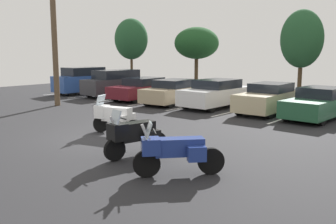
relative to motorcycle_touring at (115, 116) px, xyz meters
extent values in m
cube|color=#262628|center=(0.12, -0.45, -0.72)|extent=(44.00, 44.00, 0.10)
cylinder|color=black|center=(-0.65, -0.15, -0.36)|extent=(0.62, 0.25, 0.61)
cylinder|color=black|center=(0.84, 0.19, -0.36)|extent=(0.62, 0.25, 0.61)
cube|color=white|center=(0.09, 0.02, 0.08)|extent=(1.20, 0.62, 0.54)
cylinder|color=#B2B2B7|center=(-0.54, -0.12, 0.03)|extent=(0.49, 0.18, 1.08)
cylinder|color=black|center=(-0.46, -0.10, 0.53)|extent=(0.17, 0.61, 0.04)
cube|color=white|center=(-0.56, -0.13, 0.14)|extent=(0.53, 0.54, 0.48)
cube|color=#B2C1CC|center=(-0.61, -0.14, 0.57)|extent=(0.26, 0.46, 0.39)
cube|color=white|center=(0.50, -0.22, -0.06)|extent=(0.48, 0.33, 0.36)
cube|color=white|center=(0.35, 0.42, -0.06)|extent=(0.48, 0.33, 0.36)
cylinder|color=black|center=(2.62, -2.41, -0.35)|extent=(0.27, 0.65, 0.64)
cylinder|color=black|center=(2.96, -0.99, -0.35)|extent=(0.27, 0.65, 0.64)
cube|color=black|center=(2.79, -1.70, 0.10)|extent=(0.67, 1.16, 0.53)
cylinder|color=#B2B2B7|center=(2.65, -2.29, 0.06)|extent=(0.18, 0.51, 1.11)
cylinder|color=black|center=(2.67, -2.21, 0.54)|extent=(0.61, 0.18, 0.04)
cube|color=black|center=(2.64, -2.31, 0.15)|extent=(0.59, 0.54, 0.48)
cube|color=#B2C1CC|center=(2.63, -2.36, 0.58)|extent=(0.47, 0.26, 0.39)
cube|color=black|center=(3.21, -1.46, -0.05)|extent=(0.33, 0.48, 0.36)
cube|color=black|center=(2.52, -1.30, -0.05)|extent=(0.33, 0.48, 0.36)
cylinder|color=black|center=(4.26, -2.86, -0.33)|extent=(0.54, 0.58, 0.68)
cylinder|color=black|center=(5.34, -1.67, -0.33)|extent=(0.54, 0.58, 0.68)
cube|color=navy|center=(4.80, -2.27, 0.07)|extent=(1.11, 1.16, 0.44)
cylinder|color=#B2B2B7|center=(4.34, -2.77, 0.09)|extent=(0.40, 0.43, 1.15)
cylinder|color=black|center=(4.39, -2.71, 0.47)|extent=(0.48, 0.44, 0.04)
cube|color=navy|center=(4.33, -2.79, 0.11)|extent=(0.65, 0.65, 0.39)
cube|color=#B2C1CC|center=(4.29, -2.83, 0.51)|extent=(0.43, 0.42, 0.39)
cube|color=navy|center=(5.29, -2.23, -0.03)|extent=(0.47, 0.49, 0.36)
cube|color=navy|center=(4.79, -1.77, -0.03)|extent=(0.47, 0.49, 0.36)
cube|color=silver|center=(-13.42, 8.03, -0.67)|extent=(0.12, 5.16, 0.01)
cube|color=silver|center=(-10.59, 8.03, -0.67)|extent=(0.12, 5.16, 0.01)
cube|color=silver|center=(-7.76, 8.03, -0.67)|extent=(0.12, 5.16, 0.01)
cube|color=silver|center=(-4.93, 8.03, -0.67)|extent=(0.12, 5.16, 0.01)
cube|color=silver|center=(-2.10, 8.03, -0.67)|extent=(0.12, 5.16, 0.01)
cube|color=silver|center=(0.74, 8.03, -0.67)|extent=(0.12, 5.16, 0.01)
cube|color=silver|center=(3.57, 8.03, -0.67)|extent=(0.12, 5.16, 0.01)
cube|color=#2D519E|center=(-12.02, 7.86, 0.11)|extent=(1.97, 4.33, 1.11)
cube|color=black|center=(-12.01, 7.95, 0.96)|extent=(1.76, 2.87, 0.59)
cylinder|color=black|center=(-11.35, 6.38, -0.32)|extent=(0.26, 0.70, 0.69)
cylinder|color=black|center=(-12.84, 6.46, -0.32)|extent=(0.26, 0.70, 0.69)
cylinder|color=black|center=(-11.20, 9.26, -0.32)|extent=(0.26, 0.70, 0.69)
cylinder|color=black|center=(-12.69, 9.34, -0.32)|extent=(0.26, 0.70, 0.69)
cube|color=#38383D|center=(-9.11, 8.21, 0.05)|extent=(1.91, 4.43, 0.99)
cube|color=black|center=(-9.10, 8.49, 0.84)|extent=(1.72, 3.11, 0.59)
cylinder|color=black|center=(-8.42, 6.70, -0.32)|extent=(0.24, 0.70, 0.69)
cylinder|color=black|center=(-9.91, 6.75, -0.32)|extent=(0.24, 0.70, 0.69)
cylinder|color=black|center=(-8.31, 9.67, -0.32)|extent=(0.24, 0.70, 0.69)
cylinder|color=black|center=(-9.80, 9.72, -0.32)|extent=(0.24, 0.70, 0.69)
cube|color=maroon|center=(-6.28, 8.10, -0.09)|extent=(2.19, 4.85, 0.72)
cube|color=black|center=(-6.30, 8.29, 0.50)|extent=(1.88, 2.41, 0.46)
cylinder|color=black|center=(-5.37, 6.54, -0.33)|extent=(0.26, 0.70, 0.69)
cylinder|color=black|center=(-6.99, 6.44, -0.33)|extent=(0.26, 0.70, 0.69)
cylinder|color=black|center=(-5.57, 9.76, -0.33)|extent=(0.26, 0.70, 0.69)
cylinder|color=black|center=(-7.20, 9.65, -0.33)|extent=(0.26, 0.70, 0.69)
cube|color=tan|center=(-3.48, 7.79, -0.08)|extent=(2.17, 4.48, 0.78)
cube|color=black|center=(-3.49, 7.89, 0.54)|extent=(1.85, 2.31, 0.45)
cylinder|color=black|center=(-2.58, 6.39, -0.35)|extent=(0.27, 0.65, 0.63)
cylinder|color=black|center=(-4.15, 6.26, -0.35)|extent=(0.27, 0.65, 0.63)
cylinder|color=black|center=(-2.82, 9.33, -0.35)|extent=(0.27, 0.65, 0.63)
cylinder|color=black|center=(-4.38, 9.20, -0.35)|extent=(0.27, 0.65, 0.63)
cube|color=white|center=(-0.79, 8.19, -0.02)|extent=(2.02, 4.71, 0.84)
cube|color=black|center=(-0.79, 8.34, 0.63)|extent=(1.82, 2.44, 0.47)
cylinder|color=black|center=(0.00, 6.59, -0.31)|extent=(0.24, 0.71, 0.71)
cylinder|color=black|center=(-1.66, 6.62, -0.31)|extent=(0.24, 0.71, 0.71)
cylinder|color=black|center=(0.07, 9.76, -0.31)|extent=(0.24, 0.71, 0.71)
cylinder|color=black|center=(-1.58, 9.80, -0.31)|extent=(0.24, 0.71, 0.71)
cube|color=#C1B289|center=(2.29, 8.15, -0.04)|extent=(1.84, 4.36, 0.84)
cube|color=black|center=(2.28, 8.52, 0.60)|extent=(1.66, 2.08, 0.44)
cylinder|color=black|center=(3.07, 6.68, -0.34)|extent=(0.23, 0.65, 0.65)
cylinder|color=black|center=(1.55, 6.66, -0.34)|extent=(0.23, 0.65, 0.65)
cylinder|color=black|center=(3.03, 9.63, -0.34)|extent=(0.23, 0.65, 0.65)
cylinder|color=black|center=(1.51, 9.61, -0.34)|extent=(0.23, 0.65, 0.65)
cube|color=#235638|center=(4.77, 8.16, -0.08)|extent=(2.06, 4.72, 0.76)
cube|color=black|center=(4.79, 8.45, 0.53)|extent=(1.76, 2.07, 0.47)
cylinder|color=black|center=(5.44, 6.55, -0.35)|extent=(0.26, 0.65, 0.64)
cylinder|color=black|center=(3.92, 6.64, -0.35)|extent=(0.26, 0.65, 0.64)
cylinder|color=black|center=(4.10, 9.78, -0.35)|extent=(0.26, 0.65, 0.64)
cylinder|color=brown|center=(-8.16, 3.05, 3.14)|extent=(0.31, 0.31, 7.61)
cylinder|color=#4C3823|center=(-10.81, 20.50, 0.51)|extent=(0.35, 0.35, 2.36)
ellipsoid|color=#1E4C23|center=(-10.81, 20.50, 3.21)|extent=(4.25, 4.25, 3.02)
cylinder|color=#4C3823|center=(0.77, 16.51, 0.31)|extent=(0.28, 0.28, 1.95)
ellipsoid|color=#23512D|center=(0.77, 16.51, 3.25)|extent=(2.85, 2.85, 3.94)
cylinder|color=#4C3823|center=(-15.93, 16.82, 0.49)|extent=(0.24, 0.24, 2.31)
ellipsoid|color=#23512D|center=(-15.93, 16.82, 3.60)|extent=(3.20, 3.20, 3.90)
camera|label=1|loc=(10.27, -9.32, 2.36)|focal=40.09mm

